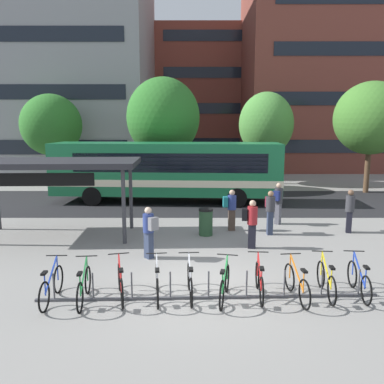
{
  "coord_description": "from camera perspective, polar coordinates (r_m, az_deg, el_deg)",
  "views": [
    {
      "loc": [
        -0.21,
        -9.57,
        4.17
      ],
      "look_at": [
        -0.18,
        4.74,
        1.69
      ],
      "focal_mm": 36.59,
      "sensor_mm": 36.0,
      "label": 1
    }
  ],
  "objects": [
    {
      "name": "building_left_wing",
      "position": [
        38.7,
        -20.41,
        18.23
      ],
      "size": [
        17.81,
        12.63,
        20.39
      ],
      "color": "gray",
      "rests_on": "ground"
    },
    {
      "name": "commuter_teal_pack_4",
      "position": [
        15.5,
        5.56,
        -2.21
      ],
      "size": [
        0.54,
        0.36,
        1.64
      ],
      "rotation": [
        0.0,
        0.0,
        0.06
      ],
      "color": "#47382D",
      "rests_on": "ground"
    },
    {
      "name": "commuter_grey_pack_5",
      "position": [
        12.29,
        -6.39,
        -5.4
      ],
      "size": [
        0.58,
        0.59,
        1.65
      ],
      "rotation": [
        0.0,
        0.0,
        2.3
      ],
      "color": "#2D3851",
      "rests_on": "ground"
    },
    {
      "name": "bus_lane_asphalt",
      "position": [
        21.19,
        0.45,
        -1.48
      ],
      "size": [
        80.0,
        7.2,
        0.01
      ],
      "primitive_type": "cube",
      "color": "#232326",
      "rests_on": "ground"
    },
    {
      "name": "parked_bicycle_red_6",
      "position": [
        9.91,
        9.67,
        -12.77
      ],
      "size": [
        0.52,
        1.72,
        0.99
      ],
      "rotation": [
        0.0,
        0.0,
        1.5
      ],
      "color": "black",
      "rests_on": "ground"
    },
    {
      "name": "street_tree_0",
      "position": [
        24.79,
        -4.35,
        10.77
      ],
      "size": [
        4.53,
        4.53,
        7.04
      ],
      "color": "brown",
      "rests_on": "ground"
    },
    {
      "name": "parked_bicycle_green_5",
      "position": [
        9.61,
        4.65,
        -13.39
      ],
      "size": [
        0.56,
        1.7,
        0.99
      ],
      "rotation": [
        0.0,
        0.0,
        1.36
      ],
      "color": "black",
      "rests_on": "ground"
    },
    {
      "name": "parked_bicycle_orange_7",
      "position": [
        9.96,
        14.89,
        -12.85
      ],
      "size": [
        0.52,
        1.72,
        0.99
      ],
      "rotation": [
        0.0,
        0.0,
        1.67
      ],
      "color": "black",
      "rests_on": "ground"
    },
    {
      "name": "bike_rack",
      "position": [
        9.79,
        2.3,
        -14.76
      ],
      "size": [
        8.3,
        0.39,
        0.7
      ],
      "rotation": [
        0.0,
        0.0,
        0.04
      ],
      "color": "#47474C",
      "rests_on": "ground"
    },
    {
      "name": "ground",
      "position": [
        10.44,
        1.09,
        -13.7
      ],
      "size": [
        200.0,
        200.0,
        0.0
      ],
      "primitive_type": "plane",
      "color": "gray"
    },
    {
      "name": "building_centre_block",
      "position": [
        48.61,
        4.36,
        13.46
      ],
      "size": [
        15.09,
        13.36,
        14.49
      ],
      "color": "brown",
      "rests_on": "ground"
    },
    {
      "name": "trash_bin",
      "position": [
        14.88,
        1.89,
        -4.36
      ],
      "size": [
        0.55,
        0.55,
        1.03
      ],
      "color": "#284C2D",
      "rests_on": "ground"
    },
    {
      "name": "parked_bicycle_green_1",
      "position": [
        9.82,
        -15.59,
        -13.23
      ],
      "size": [
        0.52,
        1.72,
        0.99
      ],
      "rotation": [
        0.0,
        0.0,
        1.66
      ],
      "color": "black",
      "rests_on": "ground"
    },
    {
      "name": "street_tree_3",
      "position": [
        26.21,
        24.52,
        9.74
      ],
      "size": [
        4.37,
        4.37,
        6.7
      ],
      "color": "brown",
      "rests_on": "ground"
    },
    {
      "name": "street_tree_2",
      "position": [
        27.95,
        10.62,
        9.69
      ],
      "size": [
        3.76,
        3.76,
        6.37
      ],
      "color": "brown",
      "rests_on": "ground"
    },
    {
      "name": "commuter_maroon_pack_2",
      "position": [
        15.17,
        11.19,
        -2.46
      ],
      "size": [
        0.35,
        0.53,
        1.7
      ],
      "rotation": [
        0.0,
        0.0,
        4.73
      ],
      "color": "#2D3851",
      "rests_on": "ground"
    },
    {
      "name": "commuter_olive_pack_3",
      "position": [
        16.34,
        21.89,
        -2.15
      ],
      "size": [
        0.45,
        0.59,
        1.7
      ],
      "rotation": [
        0.0,
        0.0,
        4.4
      ],
      "color": "black",
      "rests_on": "ground"
    },
    {
      "name": "building_right_wing",
      "position": [
        42.47,
        25.71,
        19.15
      ],
      "size": [
        24.83,
        10.25,
        23.42
      ],
      "color": "brown",
      "rests_on": "ground"
    },
    {
      "name": "city_bus",
      "position": [
        20.97,
        -4.06,
        3.27
      ],
      "size": [
        12.15,
        3.26,
        3.2
      ],
      "rotation": [
        0.0,
        0.0,
        3.08
      ],
      "color": "#196B3D",
      "rests_on": "ground"
    },
    {
      "name": "parked_bicycle_blue_9",
      "position": [
        10.66,
        23.03,
        -11.79
      ],
      "size": [
        0.52,
        1.72,
        0.99
      ],
      "rotation": [
        0.0,
        0.0,
        1.49
      ],
      "color": "black",
      "rests_on": "ground"
    },
    {
      "name": "transit_shelter",
      "position": [
        15.22,
        -19.6,
        3.65
      ],
      "size": [
        6.18,
        3.06,
        2.87
      ],
      "rotation": [
        0.0,
        0.0,
        0.03
      ],
      "color": "#38383D",
      "rests_on": "ground"
    },
    {
      "name": "parked_bicycle_silver_4",
      "position": [
        9.73,
        -0.42,
        -13.07
      ],
      "size": [
        0.52,
        1.72,
        0.99
      ],
      "rotation": [
        0.0,
        0.0,
        1.63
      ],
      "color": "black",
      "rests_on": "ground"
    },
    {
      "name": "parked_bicycle_blue_0",
      "position": [
        10.08,
        -19.91,
        -12.84
      ],
      "size": [
        0.52,
        1.72,
        0.99
      ],
      "rotation": [
        0.0,
        0.0,
        1.59
      ],
      "color": "black",
      "rests_on": "ground"
    },
    {
      "name": "parked_bicycle_red_2",
      "position": [
        9.82,
        -10.49,
        -13.02
      ],
      "size": [
        0.6,
        1.69,
        0.99
      ],
      "rotation": [
        0.0,
        0.0,
        1.81
      ],
      "color": "black",
      "rests_on": "ground"
    },
    {
      "name": "commuter_navy_pack_1",
      "position": [
        16.77,
        12.31,
        -1.22
      ],
      "size": [
        0.55,
        0.6,
        1.76
      ],
      "rotation": [
        0.0,
        0.0,
        0.96
      ],
      "color": "#565660",
      "rests_on": "ground"
    },
    {
      "name": "parked_bicycle_yellow_8",
      "position": [
        10.36,
        18.84,
        -12.15
      ],
      "size": [
        0.52,
        1.72,
        0.99
      ],
      "rotation": [
        0.0,
        0.0,
        1.5
      ],
      "color": "black",
      "rests_on": "ground"
    },
    {
      "name": "street_tree_1",
      "position": [
        28.98,
        -19.95,
        9.16
      ],
      "size": [
        4.14,
        4.14,
        6.22
      ],
      "color": "brown",
      "rests_on": "ground"
    },
    {
      "name": "commuter_black_pack_0",
      "position": [
        13.37,
        8.5,
        -4.16
      ],
      "size": [
        0.56,
        0.39,
        1.67
      ],
      "rotation": [
        0.0,
        0.0,
        6.14
      ],
      "color": "black",
      "rests_on": "ground"
    },
    {
      "name": "parked_bicycle_silver_3",
      "position": [
        9.71,
        -5.21,
        -13.14
      ],
      "size": [
        0.52,
        1.72,
        0.99
      ],
      "rotation": [
        0.0,
        0.0,
        1.68
      ],
      "color": "black",
      "rests_on": "ground"
    }
  ]
}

